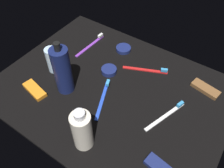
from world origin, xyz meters
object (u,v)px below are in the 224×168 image
at_px(bodywash_bottle, 82,130).
at_px(toothbrush_white, 167,115).
at_px(toothbrush_purple, 91,44).
at_px(toothbrush_blue, 104,97).
at_px(snack_bar_orange, 35,90).
at_px(lotion_bottle, 62,70).
at_px(deodorant_stick, 53,60).
at_px(cream_tin_left, 109,70).
at_px(snack_bar_brown, 205,89).
at_px(cream_tin_right, 123,49).
at_px(toothbrush_red, 148,70).

height_order(bodywash_bottle, toothbrush_white, bodywash_bottle).
height_order(bodywash_bottle, toothbrush_purple, bodywash_bottle).
bearing_deg(toothbrush_blue, snack_bar_orange, -153.05).
height_order(lotion_bottle, deodorant_stick, lotion_bottle).
distance_m(bodywash_bottle, toothbrush_white, 0.30).
xyz_separation_m(deodorant_stick, toothbrush_white, (0.47, 0.05, -0.05)).
distance_m(deodorant_stick, toothbrush_blue, 0.26).
xyz_separation_m(toothbrush_purple, cream_tin_left, (0.16, -0.10, 0.00)).
bearing_deg(snack_bar_brown, bodywash_bottle, -108.26).
xyz_separation_m(cream_tin_left, cream_tin_right, (-0.03, 0.15, -0.00)).
bearing_deg(cream_tin_right, bodywash_bottle, -72.74).
relative_size(toothbrush_purple, cream_tin_left, 2.93).
bearing_deg(snack_bar_orange, snack_bar_brown, 46.13).
height_order(bodywash_bottle, cream_tin_left, bodywash_bottle).
relative_size(toothbrush_blue, cream_tin_left, 2.78).
relative_size(toothbrush_white, snack_bar_orange, 1.68).
bearing_deg(toothbrush_blue, cream_tin_right, 108.06).
xyz_separation_m(bodywash_bottle, cream_tin_left, (-0.11, 0.30, -0.06)).
height_order(deodorant_stick, cream_tin_left, deodorant_stick).
bearing_deg(toothbrush_white, cream_tin_left, 167.88).
relative_size(toothbrush_red, toothbrush_purple, 0.94).
bearing_deg(deodorant_stick, snack_bar_orange, -81.77).
distance_m(toothbrush_red, cream_tin_right, 0.16).
bearing_deg(cream_tin_right, snack_bar_orange, -110.73).
xyz_separation_m(snack_bar_orange, cream_tin_left, (0.17, 0.24, 0.00)).
distance_m(deodorant_stick, toothbrush_red, 0.38).
xyz_separation_m(lotion_bottle, cream_tin_left, (0.08, 0.16, -0.09)).
bearing_deg(toothbrush_red, deodorant_stick, -146.81).
bearing_deg(lotion_bottle, toothbrush_white, 15.29).
height_order(toothbrush_purple, cream_tin_right, toothbrush_purple).
bearing_deg(toothbrush_white, deodorant_stick, -173.93).
distance_m(lotion_bottle, toothbrush_white, 0.39).
distance_m(toothbrush_white, cream_tin_left, 0.29).
distance_m(snack_bar_brown, cream_tin_right, 0.38).
height_order(lotion_bottle, snack_bar_brown, lotion_bottle).
height_order(toothbrush_blue, snack_bar_orange, toothbrush_blue).
height_order(lotion_bottle, toothbrush_purple, lotion_bottle).
relative_size(deodorant_stick, cream_tin_left, 1.70).
xyz_separation_m(deodorant_stick, snack_bar_brown, (0.54, 0.24, -0.04)).
distance_m(toothbrush_purple, snack_bar_brown, 0.51).
bearing_deg(cream_tin_left, bodywash_bottle, -69.21).
xyz_separation_m(bodywash_bottle, toothbrush_red, (0.01, 0.39, -0.07)).
height_order(toothbrush_purple, cream_tin_left, toothbrush_purple).
distance_m(bodywash_bottle, snack_bar_brown, 0.49).
distance_m(toothbrush_red, snack_bar_brown, 0.23).
relative_size(toothbrush_purple, snack_bar_orange, 1.73).
relative_size(toothbrush_purple, toothbrush_blue, 1.06).
xyz_separation_m(deodorant_stick, snack_bar_orange, (0.02, -0.13, -0.04)).
distance_m(lotion_bottle, cream_tin_right, 0.32).
distance_m(bodywash_bottle, cream_tin_left, 0.32).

